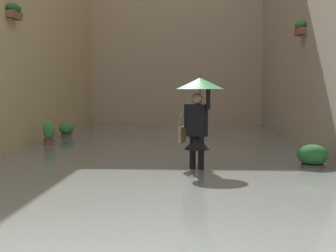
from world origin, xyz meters
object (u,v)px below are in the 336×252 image
object	(u,v)px
potted_plant_near_left	(313,159)
potted_plant_mid_right	(67,131)
person_wading	(198,107)
potted_plant_near_right	(49,135)

from	to	relation	value
potted_plant_near_left	potted_plant_mid_right	bearing A→B (deg)	-42.08
potted_plant_mid_right	potted_plant_near_left	bearing A→B (deg)	137.92
person_wading	potted_plant_near_left	distance (m)	2.53
person_wading	potted_plant_mid_right	distance (m)	7.53
potted_plant_near_right	potted_plant_near_left	bearing A→B (deg)	149.64
potted_plant_near_right	potted_plant_mid_right	bearing A→B (deg)	-89.16
potted_plant_mid_right	potted_plant_near_left	xyz separation A→B (m)	(-6.50, 5.87, -0.02)
potted_plant_mid_right	potted_plant_near_right	bearing A→B (deg)	90.84
potted_plant_near_right	potted_plant_near_left	xyz separation A→B (m)	(-6.47, 3.79, -0.08)
potted_plant_mid_right	person_wading	bearing A→B (deg)	124.36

